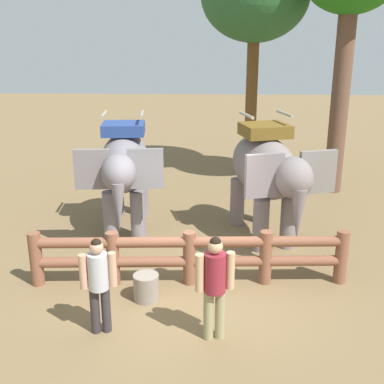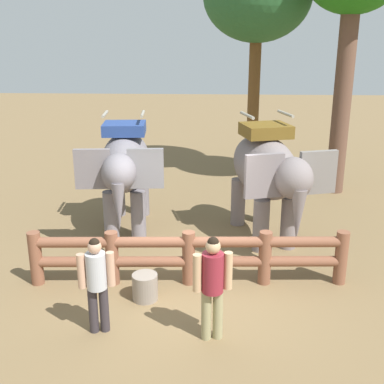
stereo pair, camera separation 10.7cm
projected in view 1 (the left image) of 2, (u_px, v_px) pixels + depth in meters
The scene contains 7 objects.
ground_plane at pixel (189, 289), 9.11m from camera, with size 60.00×60.00×0.00m, color brown.
log_fence at pixel (189, 254), 9.15m from camera, with size 5.98×0.55×1.05m.
elephant_near_left at pixel (124, 167), 11.41m from camera, with size 1.86×3.28×2.80m.
elephant_center at pixel (267, 171), 10.86m from camera, with size 2.25×3.45×2.88m.
tourist_woman_in_black at pixel (215, 281), 7.36m from camera, with size 0.60×0.39×1.71m.
tourist_man_in_blue at pixel (99, 279), 7.54m from camera, with size 0.56×0.37×1.61m.
feed_bucket at pixel (146, 287), 8.70m from camera, with size 0.46×0.46×0.48m.
Camera 1 is at (0.36, -8.08, 4.57)m, focal length 45.72 mm.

